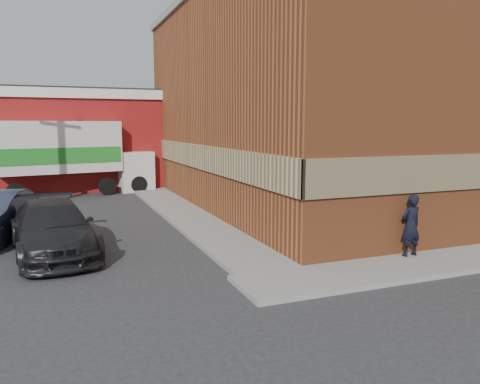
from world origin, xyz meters
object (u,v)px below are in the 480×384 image
object	(u,v)px
warehouse	(20,139)
brick_building	(342,102)
man	(411,225)
suv_b	(53,228)
box_truck	(73,153)

from	to	relation	value
warehouse	brick_building	bearing A→B (deg)	-37.20
man	suv_b	bearing A→B (deg)	-28.21
brick_building	man	bearing A→B (deg)	-112.62
warehouse	man	world-z (taller)	warehouse
box_truck	suv_b	bearing A→B (deg)	-105.01
man	suv_b	size ratio (longest dim) A/B	0.33
warehouse	suv_b	size ratio (longest dim) A/B	3.21
brick_building	warehouse	size ratio (longest dim) A/B	1.12
suv_b	brick_building	bearing A→B (deg)	15.31
suv_b	box_truck	distance (m)	12.01
brick_building	suv_b	xyz separation A→B (m)	(-12.79, -5.08, -3.95)
suv_b	man	bearing A→B (deg)	-31.36
brick_building	warehouse	distance (m)	18.30
brick_building	box_truck	size ratio (longest dim) A/B	2.28
brick_building	box_truck	distance (m)	13.81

